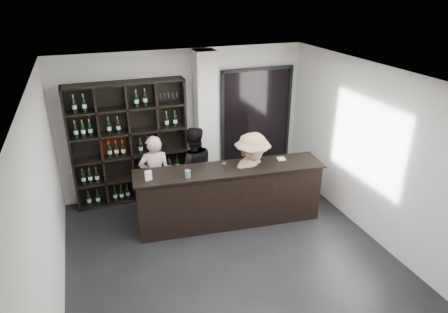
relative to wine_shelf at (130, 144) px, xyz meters
name	(u,v)px	position (x,y,z in m)	size (l,w,h in m)	color
floor	(233,262)	(1.15, -2.57, -1.20)	(5.00, 5.50, 0.01)	black
wine_shelf	(130,144)	(0.00, 0.00, 0.00)	(2.20, 0.35, 2.40)	black
structural_column	(206,124)	(1.50, -0.10, 0.25)	(0.40, 0.40, 2.90)	silver
glass_panel	(256,117)	(2.70, 0.12, 0.20)	(1.60, 0.08, 2.10)	black
tasting_counter	(230,195)	(1.50, -1.47, -0.65)	(3.32, 0.69, 1.09)	black
taster_pink	(155,176)	(0.32, -0.72, -0.41)	(0.57, 0.38, 1.57)	beige
taster_black	(193,168)	(1.05, -0.72, -0.38)	(0.80, 0.62, 1.64)	black
customer	(252,178)	(1.90, -1.52, -0.35)	(1.10, 0.63, 1.70)	tan
wine_glass	(224,166)	(1.37, -1.53, -0.01)	(0.08, 0.08, 0.19)	white
spit_cup	(188,174)	(0.72, -1.57, -0.04)	(0.10, 0.10, 0.13)	#B0C0DB
napkin_stack	(281,159)	(2.51, -1.44, -0.10)	(0.14, 0.14, 0.02)	white
card_stand	(148,175)	(0.10, -1.44, -0.03)	(0.11, 0.05, 0.16)	white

